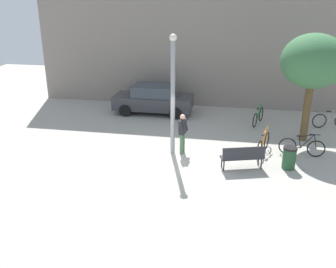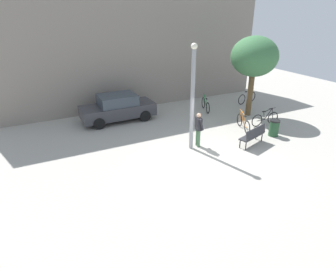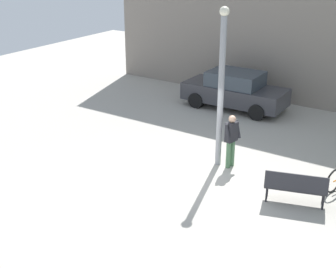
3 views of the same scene
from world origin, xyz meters
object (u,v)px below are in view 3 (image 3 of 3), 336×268
at_px(park_bench, 296,186).
at_px(parked_car_charcoal, 235,90).
at_px(lamppost, 221,84).
at_px(person_by_lamppost, 231,138).

bearing_deg(park_bench, parked_car_charcoal, 127.88).
height_order(lamppost, parked_car_charcoal, lamppost).
relative_size(lamppost, person_by_lamppost, 2.87).
bearing_deg(lamppost, person_by_lamppost, 3.96).
xyz_separation_m(lamppost, person_by_lamppost, (0.40, 0.03, -1.61)).
distance_m(park_bench, parked_car_charcoal, 7.73).
relative_size(park_bench, parked_car_charcoal, 0.40).
height_order(lamppost, park_bench, lamppost).
bearing_deg(parked_car_charcoal, lamppost, -69.14).
bearing_deg(park_bench, person_by_lamppost, 155.84).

